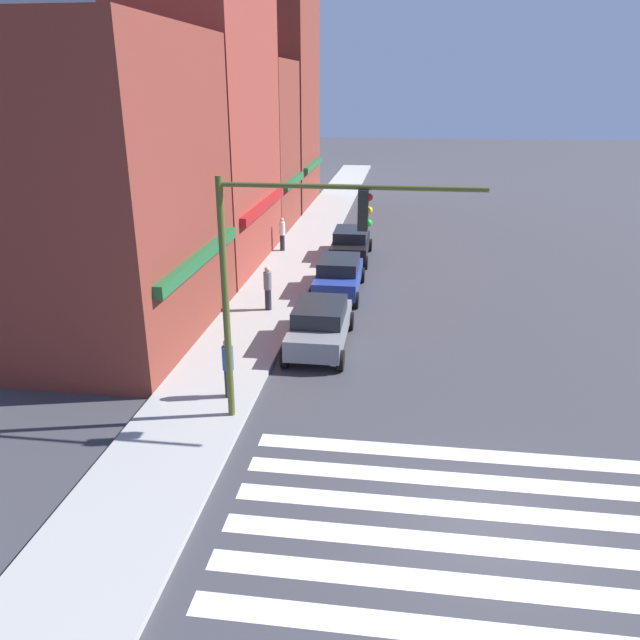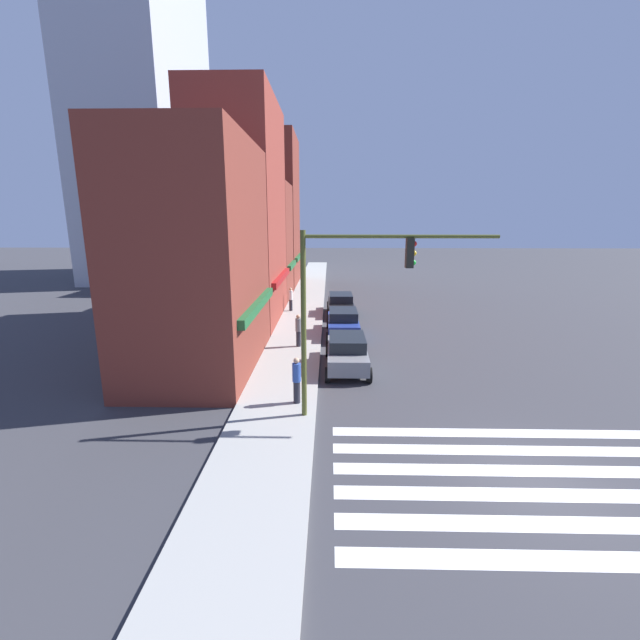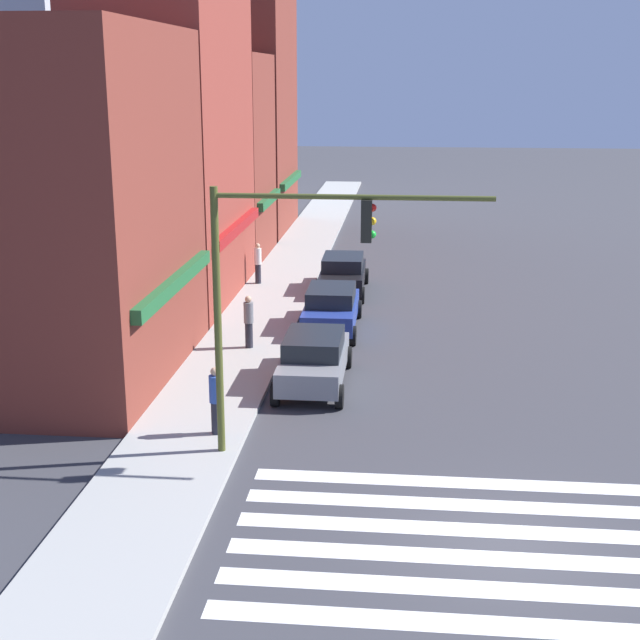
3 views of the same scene
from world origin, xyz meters
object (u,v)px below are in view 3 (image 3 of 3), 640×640
sedan_grey (314,358)px  pedestrian_white_shirt (258,263)px  sedan_blue (331,308)px  pedestrian_blue_shirt (216,399)px  sedan_black (343,273)px  pedestrian_grey_coat (249,321)px  traffic_signal (282,274)px

sedan_grey → pedestrian_white_shirt: 13.08m
sedan_blue → pedestrian_blue_shirt: size_ratio=2.49×
sedan_black → pedestrian_white_shirt: bearing=78.0°
sedan_black → pedestrian_white_shirt: (0.74, 3.76, 0.23)m
pedestrian_grey_coat → pedestrian_blue_shirt: size_ratio=1.00×
traffic_signal → sedan_black: size_ratio=1.48×
sedan_grey → pedestrian_blue_shirt: bearing=154.7°
traffic_signal → sedan_grey: traffic_signal is taller
traffic_signal → sedan_blue: traffic_signal is taller
pedestrian_grey_coat → sedan_blue: bearing=-38.1°
pedestrian_grey_coat → pedestrian_blue_shirt: same height
sedan_blue → pedestrian_grey_coat: 3.81m
traffic_signal → pedestrian_white_shirt: 18.50m
sedan_black → sedan_grey: bearing=179.2°
sedan_black → pedestrian_grey_coat: 9.02m
sedan_black → pedestrian_blue_shirt: 16.19m
traffic_signal → sedan_grey: 6.47m
pedestrian_grey_coat → sedan_grey: bearing=-138.1°
sedan_grey → pedestrian_grey_coat: size_ratio=2.49×
sedan_grey → sedan_black: bearing=0.3°
pedestrian_blue_shirt → pedestrian_grey_coat: bearing=143.2°
pedestrian_white_shirt → sedan_grey: bearing=81.9°
sedan_grey → sedan_blue: 5.98m
traffic_signal → sedan_grey: bearing=-2.0°
pedestrian_white_shirt → pedestrian_grey_coat: bearing=72.8°
pedestrian_blue_shirt → sedan_black: bearing=132.3°
traffic_signal → sedan_blue: 11.87m
pedestrian_grey_coat → sedan_black: bearing=-13.0°
pedestrian_blue_shirt → traffic_signal: bearing=20.9°
sedan_blue → pedestrian_white_shirt: bearing=29.6°
sedan_black → sedan_blue: bearing=179.2°
sedan_black → traffic_signal: bearing=178.6°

